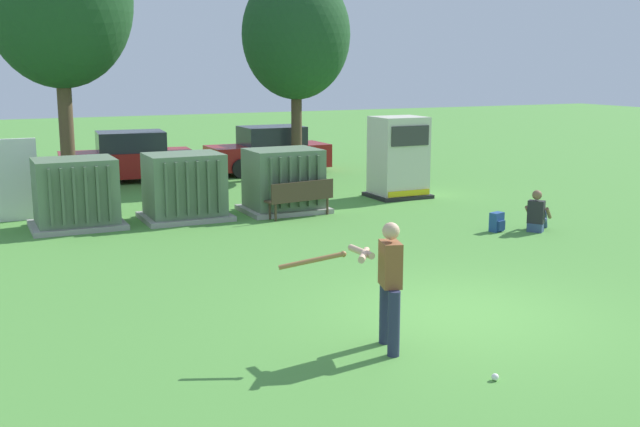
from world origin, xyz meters
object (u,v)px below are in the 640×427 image
(batter, at_px, (386,279))
(sports_ball, at_px, (495,377))
(seated_spectator, at_px, (537,215))
(transformer_mid_east, at_px, (283,181))
(backpack, at_px, (497,222))
(parked_car_left_of_center, at_px, (128,158))
(generator_enclosure, at_px, (398,158))
(park_bench, at_px, (301,196))
(transformer_mid_west, at_px, (184,187))
(transformer_west, at_px, (76,194))
(parked_car_right_of_center, at_px, (269,151))

(batter, height_order, sports_ball, batter)
(seated_spectator, bearing_deg, transformer_mid_east, 132.76)
(backpack, bearing_deg, parked_car_left_of_center, 118.06)
(generator_enclosure, bearing_deg, parked_car_left_of_center, 135.25)
(park_bench, height_order, batter, batter)
(batter, xyz_separation_m, seated_spectator, (6.89, 5.05, -0.60))
(sports_ball, bearing_deg, parked_car_left_of_center, 92.19)
(transformer_mid_west, relative_size, transformer_mid_east, 1.00)
(batter, bearing_deg, sports_ball, -64.96)
(transformer_mid_east, relative_size, backpack, 4.77)
(generator_enclosure, height_order, backpack, generator_enclosure)
(seated_spectator, bearing_deg, transformer_mid_west, 145.36)
(transformer_west, distance_m, sports_ball, 11.88)
(sports_ball, relative_size, seated_spectator, 0.09)
(parked_car_right_of_center, bearing_deg, park_bench, -105.92)
(batter, height_order, backpack, batter)
(transformer_mid_west, xyz_separation_m, transformer_mid_east, (2.59, -0.10, 0.00))
(batter, distance_m, seated_spectator, 8.57)
(parked_car_left_of_center, bearing_deg, transformer_mid_west, -90.12)
(transformer_mid_west, height_order, transformer_mid_east, same)
(generator_enclosure, xyz_separation_m, batter, (-6.38, -10.38, -0.16))
(transformer_west, distance_m, parked_car_right_of_center, 10.09)
(transformer_mid_west, relative_size, generator_enclosure, 0.91)
(transformer_mid_east, xyz_separation_m, park_bench, (0.08, -0.93, -0.25))
(transformer_mid_east, distance_m, park_bench, 0.96)
(transformer_mid_west, bearing_deg, parked_car_left_of_center, 89.88)
(batter, height_order, parked_car_right_of_center, batter)
(batter, bearing_deg, transformer_west, 104.59)
(park_bench, bearing_deg, backpack, -45.28)
(parked_car_right_of_center, bearing_deg, backpack, -84.25)
(seated_spectator, distance_m, backpack, 0.94)
(parked_car_right_of_center, bearing_deg, seated_spectator, -80.25)
(transformer_mid_east, xyz_separation_m, backpack, (3.47, -4.35, -0.57))
(transformer_mid_west, distance_m, parked_car_left_of_center, 6.88)
(sports_ball, relative_size, parked_car_left_of_center, 0.02)
(transformer_mid_east, xyz_separation_m, parked_car_left_of_center, (-2.57, 6.98, -0.04))
(transformer_mid_east, height_order, batter, batter)
(transformer_west, height_order, sports_ball, transformer_west)
(transformer_west, bearing_deg, generator_enclosure, 2.93)
(park_bench, relative_size, parked_car_right_of_center, 0.44)
(transformer_west, relative_size, park_bench, 1.14)
(transformer_west, distance_m, batter, 10.25)
(backpack, distance_m, parked_car_left_of_center, 12.84)
(park_bench, bearing_deg, transformer_west, 167.97)
(transformer_west, relative_size, seated_spectator, 2.18)
(sports_ball, xyz_separation_m, backpack, (5.34, 6.86, 0.17))
(transformer_mid_west, relative_size, sports_ball, 23.33)
(sports_ball, distance_m, backpack, 8.69)
(transformer_west, relative_size, transformer_mid_west, 1.00)
(transformer_mid_east, relative_size, parked_car_left_of_center, 0.48)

